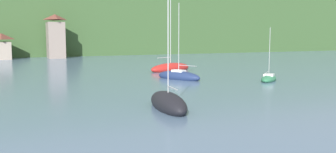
{
  "coord_description": "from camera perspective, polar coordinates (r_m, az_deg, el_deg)",
  "views": [
    {
      "loc": [
        -11.95,
        18.45,
        5.72
      ],
      "look_at": [
        0.0,
        45.34,
        2.42
      ],
      "focal_mm": 39.53,
      "sensor_mm": 36.0,
      "label": 1
    }
  ],
  "objects": [
    {
      "name": "shore_building_westcentral",
      "position": [
        95.89,
        -24.25,
        4.22
      ],
      "size": [
        4.3,
        6.18,
        6.15
      ],
      "color": "gray",
      "rests_on": "ground_plane"
    },
    {
      "name": "sailboat_far_5",
      "position": [
        48.19,
        15.27,
        -0.32
      ],
      "size": [
        4.85,
        4.53,
        6.93
      ],
      "rotation": [
        0.0,
        0.0,
        0.72
      ],
      "color": "#2D754C",
      "rests_on": "ground_plane"
    },
    {
      "name": "sailboat_mid_3",
      "position": [
        29.0,
        0.01,
        -4.16
      ],
      "size": [
        3.09,
        7.19,
        9.05
      ],
      "rotation": [
        0.0,
        0.0,
        1.43
      ],
      "color": "black",
      "rests_on": "ground_plane"
    },
    {
      "name": "sailboat_far_7",
      "position": [
        48.1,
        1.66,
        0.03
      ],
      "size": [
        4.6,
        6.87,
        10.23
      ],
      "rotation": [
        0.0,
        0.0,
        2.02
      ],
      "color": "navy",
      "rests_on": "ground_plane"
    },
    {
      "name": "shore_building_central",
      "position": [
        96.61,
        -16.94,
        5.87
      ],
      "size": [
        4.17,
        6.21,
        10.86
      ],
      "color": "gray",
      "rests_on": "ground_plane"
    },
    {
      "name": "sailboat_far_11",
      "position": [
        59.56,
        0.39,
        1.29
      ],
      "size": [
        8.75,
        5.62,
        12.37
      ],
      "rotation": [
        0.0,
        0.0,
        0.4
      ],
      "color": "red",
      "rests_on": "ground_plane"
    }
  ]
}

